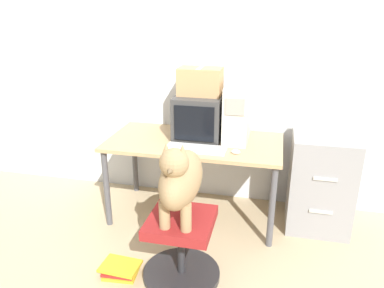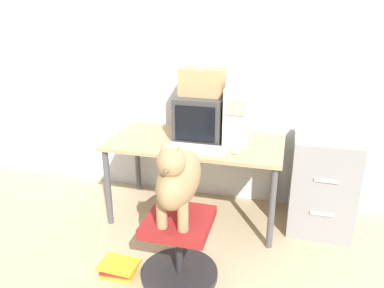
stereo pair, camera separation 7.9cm
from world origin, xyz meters
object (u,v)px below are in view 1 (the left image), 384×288
(dog, at_px, (180,178))
(filing_cabinet, at_px, (320,181))
(keyboard, at_px, (196,148))
(cardboard_box, at_px, (200,81))
(pc_tower, at_px, (238,112))
(crt_monitor, at_px, (200,116))
(book_stack_floor, at_px, (121,268))
(office_chair, at_px, (181,247))

(dog, xyz_separation_m, filing_cabinet, (0.95, 0.90, -0.35))
(keyboard, xyz_separation_m, cardboard_box, (-0.04, 0.33, 0.46))
(pc_tower, xyz_separation_m, cardboard_box, (-0.32, -0.00, 0.24))
(crt_monitor, height_order, pc_tower, pc_tower)
(cardboard_box, xyz_separation_m, book_stack_floor, (-0.35, -1.00, -1.14))
(book_stack_floor, bearing_deg, crt_monitor, 70.51)
(dog, bearing_deg, office_chair, -90.00)
(dog, distance_m, book_stack_floor, 0.83)
(keyboard, bearing_deg, filing_cabinet, 16.99)
(keyboard, distance_m, office_chair, 0.77)
(crt_monitor, relative_size, filing_cabinet, 0.56)
(dog, bearing_deg, pc_tower, 75.37)
(keyboard, distance_m, book_stack_floor, 1.03)
(filing_cabinet, bearing_deg, pc_tower, 177.66)
(keyboard, bearing_deg, pc_tower, 49.97)
(keyboard, relative_size, filing_cabinet, 0.58)
(crt_monitor, bearing_deg, dog, -85.56)
(office_chair, bearing_deg, crt_monitor, 94.44)
(crt_monitor, height_order, dog, crt_monitor)
(dog, xyz_separation_m, book_stack_floor, (-0.42, -0.07, -0.71))
(pc_tower, distance_m, book_stack_floor, 1.50)
(filing_cabinet, bearing_deg, cardboard_box, 178.60)
(keyboard, height_order, office_chair, keyboard)
(crt_monitor, xyz_separation_m, keyboard, (0.04, -0.32, -0.17))
(pc_tower, relative_size, book_stack_floor, 1.70)
(book_stack_floor, bearing_deg, keyboard, 59.87)
(crt_monitor, distance_m, book_stack_floor, 1.35)
(office_chair, xyz_separation_m, dog, (0.00, 0.00, 0.51))
(office_chair, xyz_separation_m, cardboard_box, (-0.07, 0.93, 0.94))
(filing_cabinet, distance_m, cardboard_box, 1.29)
(keyboard, xyz_separation_m, office_chair, (0.03, -0.60, -0.48))
(office_chair, xyz_separation_m, book_stack_floor, (-0.42, -0.07, -0.20))
(crt_monitor, height_order, office_chair, crt_monitor)
(pc_tower, xyz_separation_m, office_chair, (-0.24, -0.93, -0.70))
(book_stack_floor, bearing_deg, office_chair, 9.21)
(cardboard_box, bearing_deg, filing_cabinet, -1.40)
(pc_tower, height_order, book_stack_floor, pc_tower)
(crt_monitor, distance_m, pc_tower, 0.32)
(office_chair, xyz_separation_m, filing_cabinet, (0.95, 0.90, 0.16))
(keyboard, bearing_deg, crt_monitor, 96.68)
(keyboard, height_order, dog, dog)
(cardboard_box, bearing_deg, dog, -85.58)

